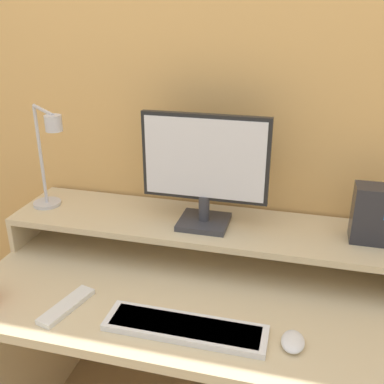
{
  "coord_description": "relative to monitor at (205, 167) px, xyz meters",
  "views": [
    {
      "loc": [
        0.31,
        -0.8,
        1.58
      ],
      "look_at": [
        0.0,
        0.38,
        1.07
      ],
      "focal_mm": 42.0,
      "sensor_mm": 36.0,
      "label": 1
    }
  ],
  "objects": [
    {
      "name": "wall_back",
      "position": [
        -0.01,
        0.2,
        0.15
      ],
      "size": [
        6.0,
        0.05,
        2.5
      ],
      "color": "#E5AD60",
      "rests_on": "ground_plane"
    },
    {
      "name": "desk_lamp",
      "position": [
        -0.53,
        -0.04,
        -0.0
      ],
      "size": [
        0.21,
        0.19,
        0.37
      ],
      "color": "silver",
      "rests_on": "monitor_shelf"
    },
    {
      "name": "mouse",
      "position": [
        0.32,
        -0.37,
        -0.32
      ],
      "size": [
        0.06,
        0.09,
        0.03
      ],
      "color": "white",
      "rests_on": "desk"
    },
    {
      "name": "router_dock",
      "position": [
        0.52,
        0.02,
        -0.11
      ],
      "size": [
        0.12,
        0.09,
        0.18
      ],
      "color": "#28282D",
      "rests_on": "monitor_shelf"
    },
    {
      "name": "monitor",
      "position": [
        0.0,
        0.0,
        0.0
      ],
      "size": [
        0.41,
        0.15,
        0.38
      ],
      "color": "#38383D",
      "rests_on": "monitor_shelf"
    },
    {
      "name": "keyboard",
      "position": [
        0.04,
        -0.38,
        -0.32
      ],
      "size": [
        0.44,
        0.12,
        0.02
      ],
      "color": "white",
      "rests_on": "desk"
    },
    {
      "name": "remote_control",
      "position": [
        -0.32,
        -0.38,
        -0.33
      ],
      "size": [
        0.1,
        0.2,
        0.02
      ],
      "color": "white",
      "rests_on": "desk"
    },
    {
      "name": "monitor_shelf",
      "position": [
        -0.01,
        0.01,
        -0.22
      ],
      "size": [
        1.33,
        0.31,
        0.13
      ],
      "color": "beige",
      "rests_on": "desk"
    },
    {
      "name": "desk",
      "position": [
        -0.01,
        -0.18,
        -0.55
      ],
      "size": [
        1.33,
        0.69,
        0.76
      ],
      "color": "beige",
      "rests_on": "ground_plane"
    }
  ]
}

